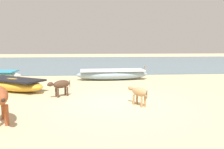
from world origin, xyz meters
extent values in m
plane|color=#CCB789|center=(0.00, 0.00, 0.00)|extent=(80.00, 80.00, 0.00)
cube|color=slate|center=(0.00, 17.14, 0.04)|extent=(60.00, 20.00, 0.08)
ellipsoid|color=#8CA5B7|center=(0.36, 5.30, 0.29)|extent=(4.12, 1.38, 0.58)
cube|color=white|center=(0.36, 5.30, 0.54)|extent=(3.63, 1.33, 0.07)
cube|color=olive|center=(0.66, 5.31, 0.45)|extent=(0.17, 1.01, 0.04)
cylinder|color=olive|center=(2.23, 5.39, 0.68)|extent=(0.06, 0.06, 0.20)
ellipsoid|color=gold|center=(-4.21, 2.48, 0.27)|extent=(3.40, 2.67, 0.54)
cube|color=black|center=(-4.21, 2.48, 0.50)|extent=(3.05, 2.44, 0.07)
cube|color=olive|center=(-4.42, 2.61, 0.42)|extent=(0.59, 0.86, 0.04)
ellipsoid|color=#9E4C28|center=(-2.80, -2.40, 0.80)|extent=(0.34, 0.40, 0.25)
sphere|color=#2D2119|center=(-2.73, -2.53, 0.77)|extent=(0.13, 0.13, 0.10)
cylinder|color=#9E4C28|center=(-2.88, -2.00, 0.26)|extent=(0.11, 0.11, 0.53)
cylinder|color=#9E4C28|center=(-3.16, -1.45, 0.26)|extent=(0.11, 0.11, 0.53)
ellipsoid|color=tan|center=(0.77, -0.41, 0.46)|extent=(0.57, 0.72, 0.30)
ellipsoid|color=tan|center=(0.54, -0.02, 0.51)|extent=(0.23, 0.26, 0.16)
sphere|color=#2D2119|center=(0.49, 0.07, 0.50)|extent=(0.08, 0.08, 0.06)
cylinder|color=tan|center=(0.61, -0.28, 0.17)|extent=(0.07, 0.07, 0.34)
cylinder|color=tan|center=(0.73, -0.20, 0.17)|extent=(0.07, 0.07, 0.34)
cylinder|color=tan|center=(0.80, -0.62, 0.17)|extent=(0.07, 0.07, 0.34)
cylinder|color=tan|center=(0.93, -0.54, 0.17)|extent=(0.07, 0.07, 0.34)
cylinder|color=#2D2119|center=(0.95, -0.72, 0.43)|extent=(0.02, 0.02, 0.28)
ellipsoid|color=#4C3323|center=(-1.94, 1.17, 0.48)|extent=(0.73, 0.66, 0.31)
ellipsoid|color=#4C3323|center=(-2.31, 0.88, 0.53)|extent=(0.27, 0.25, 0.17)
sphere|color=#2D2119|center=(-2.39, 0.82, 0.52)|extent=(0.09, 0.09, 0.06)
cylinder|color=#4C3323|center=(-2.05, 0.98, 0.18)|extent=(0.07, 0.07, 0.35)
cylinder|color=#4C3323|center=(-2.15, 1.10, 0.18)|extent=(0.07, 0.07, 0.35)
cylinder|color=#4C3323|center=(-1.73, 1.24, 0.18)|extent=(0.07, 0.07, 0.35)
cylinder|color=#4C3323|center=(-1.83, 1.36, 0.18)|extent=(0.07, 0.07, 0.35)
cylinder|color=#2D2119|center=(-1.65, 1.40, 0.45)|extent=(0.02, 0.02, 0.29)
camera|label=1|loc=(-0.73, -7.80, 2.01)|focal=37.52mm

